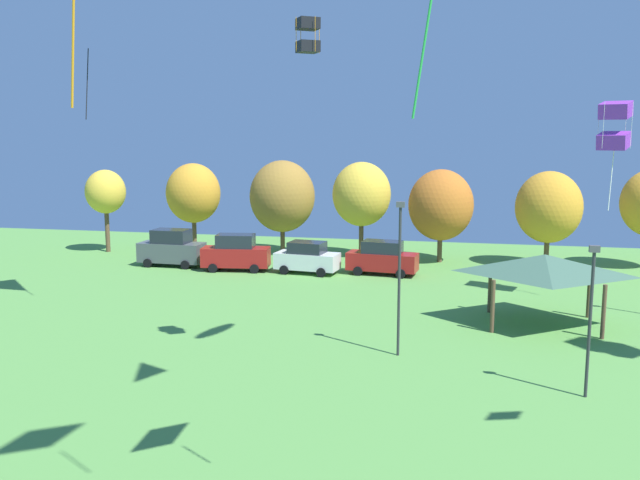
{
  "coord_description": "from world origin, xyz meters",
  "views": [
    {
      "loc": [
        4.01,
        -0.65,
        9.48
      ],
      "look_at": [
        0.82,
        14.3,
        7.1
      ],
      "focal_mm": 38.0,
      "sensor_mm": 36.0,
      "label": 1
    }
  ],
  "objects_px": {
    "kite_flying_4": "(97,15)",
    "parked_car_leftmost": "(172,248)",
    "treeline_tree_3": "(362,194)",
    "parked_car_second_from_left": "(236,253)",
    "park_pavilion": "(545,265)",
    "treeline_tree_0": "(105,192)",
    "treeline_tree_1": "(193,193)",
    "light_post_1": "(591,312)",
    "parked_car_third_from_left": "(307,258)",
    "kite_flying_9": "(615,126)",
    "light_post_0": "(399,270)",
    "treeline_tree_5": "(549,207)",
    "treeline_tree_2": "(282,196)",
    "treeline_tree_4": "(441,205)",
    "kite_flying_0": "(308,35)",
    "parked_car_rightmost_in_row": "(382,258)"
  },
  "relations": [
    {
      "from": "kite_flying_4",
      "to": "parked_car_leftmost",
      "type": "relative_size",
      "value": 1.23
    },
    {
      "from": "treeline_tree_3",
      "to": "parked_car_second_from_left",
      "type": "bearing_deg",
      "value": -137.36
    },
    {
      "from": "parked_car_leftmost",
      "to": "park_pavilion",
      "type": "distance_m",
      "value": 26.93
    },
    {
      "from": "parked_car_second_from_left",
      "to": "treeline_tree_0",
      "type": "height_order",
      "value": "treeline_tree_0"
    },
    {
      "from": "treeline_tree_1",
      "to": "light_post_1",
      "type": "bearing_deg",
      "value": -45.29
    },
    {
      "from": "parked_car_third_from_left",
      "to": "treeline_tree_0",
      "type": "relative_size",
      "value": 0.68
    },
    {
      "from": "parked_car_third_from_left",
      "to": "treeline_tree_3",
      "type": "bearing_deg",
      "value": 76.25
    },
    {
      "from": "kite_flying_9",
      "to": "light_post_0",
      "type": "relative_size",
      "value": 0.89
    },
    {
      "from": "treeline_tree_0",
      "to": "treeline_tree_5",
      "type": "distance_m",
      "value": 34.4
    },
    {
      "from": "treeline_tree_1",
      "to": "light_post_0",
      "type": "bearing_deg",
      "value": -50.62
    },
    {
      "from": "treeline_tree_0",
      "to": "treeline_tree_1",
      "type": "bearing_deg",
      "value": 12.8
    },
    {
      "from": "kite_flying_9",
      "to": "parked_car_third_from_left",
      "type": "height_order",
      "value": "kite_flying_9"
    },
    {
      "from": "kite_flying_9",
      "to": "treeline_tree_2",
      "type": "xyz_separation_m",
      "value": [
        -22.04,
        12.1,
        -5.35
      ]
    },
    {
      "from": "park_pavilion",
      "to": "treeline_tree_3",
      "type": "bearing_deg",
      "value": 124.67
    },
    {
      "from": "light_post_0",
      "to": "treeline_tree_4",
      "type": "distance_m",
      "value": 22.51
    },
    {
      "from": "kite_flying_0",
      "to": "kite_flying_4",
      "type": "bearing_deg",
      "value": 149.83
    },
    {
      "from": "treeline_tree_3",
      "to": "parked_car_rightmost_in_row",
      "type": "bearing_deg",
      "value": -69.24
    },
    {
      "from": "kite_flying_4",
      "to": "treeline_tree_0",
      "type": "distance_m",
      "value": 22.29
    },
    {
      "from": "kite_flying_9",
      "to": "parked_car_second_from_left",
      "type": "height_order",
      "value": "kite_flying_9"
    },
    {
      "from": "park_pavilion",
      "to": "treeline_tree_3",
      "type": "xyz_separation_m",
      "value": [
        -11.8,
        17.06,
        1.84
      ]
    },
    {
      "from": "kite_flying_0",
      "to": "parked_car_third_from_left",
      "type": "distance_m",
      "value": 23.25
    },
    {
      "from": "parked_car_leftmost",
      "to": "treeline_tree_5",
      "type": "relative_size",
      "value": 0.69
    },
    {
      "from": "light_post_0",
      "to": "treeline_tree_1",
      "type": "xyz_separation_m",
      "value": [
        -18.9,
        23.02,
        1.03
      ]
    },
    {
      "from": "kite_flying_0",
      "to": "parked_car_rightmost_in_row",
      "type": "height_order",
      "value": "kite_flying_0"
    },
    {
      "from": "kite_flying_0",
      "to": "parked_car_third_from_left",
      "type": "height_order",
      "value": "kite_flying_0"
    },
    {
      "from": "light_post_1",
      "to": "treeline_tree_4",
      "type": "distance_m",
      "value": 26.56
    },
    {
      "from": "light_post_0",
      "to": "treeline_tree_3",
      "type": "xyz_separation_m",
      "value": [
        -5.17,
        23.39,
        1.16
      ]
    },
    {
      "from": "treeline_tree_1",
      "to": "treeline_tree_4",
      "type": "bearing_deg",
      "value": -1.55
    },
    {
      "from": "kite_flying_0",
      "to": "treeline_tree_3",
      "type": "relative_size",
      "value": 0.17
    },
    {
      "from": "parked_car_second_from_left",
      "to": "treeline_tree_1",
      "type": "distance_m",
      "value": 9.69
    },
    {
      "from": "treeline_tree_2",
      "to": "treeline_tree_5",
      "type": "xyz_separation_m",
      "value": [
        20.13,
        -1.19,
        -0.3
      ]
    },
    {
      "from": "treeline_tree_1",
      "to": "treeline_tree_3",
      "type": "relative_size",
      "value": 0.97
    },
    {
      "from": "parked_car_leftmost",
      "to": "treeline_tree_1",
      "type": "xyz_separation_m",
      "value": [
        -0.79,
        6.2,
        3.48
      ]
    },
    {
      "from": "treeline_tree_2",
      "to": "park_pavilion",
      "type": "bearing_deg",
      "value": -43.37
    },
    {
      "from": "parked_car_second_from_left",
      "to": "parked_car_third_from_left",
      "type": "relative_size",
      "value": 1.08
    },
    {
      "from": "treeline_tree_1",
      "to": "treeline_tree_2",
      "type": "height_order",
      "value": "treeline_tree_2"
    },
    {
      "from": "kite_flying_4",
      "to": "treeline_tree_5",
      "type": "bearing_deg",
      "value": 35.9
    },
    {
      "from": "treeline_tree_5",
      "to": "treeline_tree_2",
      "type": "bearing_deg",
      "value": 176.6
    },
    {
      "from": "kite_flying_9",
      "to": "treeline_tree_4",
      "type": "xyz_separation_m",
      "value": [
        -9.56,
        11.07,
        -5.67
      ]
    },
    {
      "from": "light_post_1",
      "to": "treeline_tree_0",
      "type": "height_order",
      "value": "treeline_tree_0"
    },
    {
      "from": "kite_flying_0",
      "to": "light_post_0",
      "type": "bearing_deg",
      "value": 42.58
    },
    {
      "from": "kite_flying_4",
      "to": "light_post_1",
      "type": "height_order",
      "value": "kite_flying_4"
    },
    {
      "from": "parked_car_leftmost",
      "to": "light_post_0",
      "type": "height_order",
      "value": "light_post_0"
    },
    {
      "from": "treeline_tree_2",
      "to": "treeline_tree_5",
      "type": "height_order",
      "value": "treeline_tree_2"
    },
    {
      "from": "parked_car_leftmost",
      "to": "park_pavilion",
      "type": "bearing_deg",
      "value": -21.25
    },
    {
      "from": "parked_car_rightmost_in_row",
      "to": "light_post_0",
      "type": "xyz_separation_m",
      "value": [
        2.74,
        -16.97,
        2.6
      ]
    },
    {
      "from": "light_post_1",
      "to": "kite_flying_4",
      "type": "bearing_deg",
      "value": 161.57
    },
    {
      "from": "treeline_tree_2",
      "to": "treeline_tree_3",
      "type": "xyz_separation_m",
      "value": [
        6.39,
        -0.12,
        0.29
      ]
    },
    {
      "from": "kite_flying_4",
      "to": "treeline_tree_1",
      "type": "xyz_separation_m",
      "value": [
        -2.78,
        18.57,
        -10.77
      ]
    },
    {
      "from": "park_pavilion",
      "to": "treeline_tree_2",
      "type": "relative_size",
      "value": 0.87
    }
  ]
}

